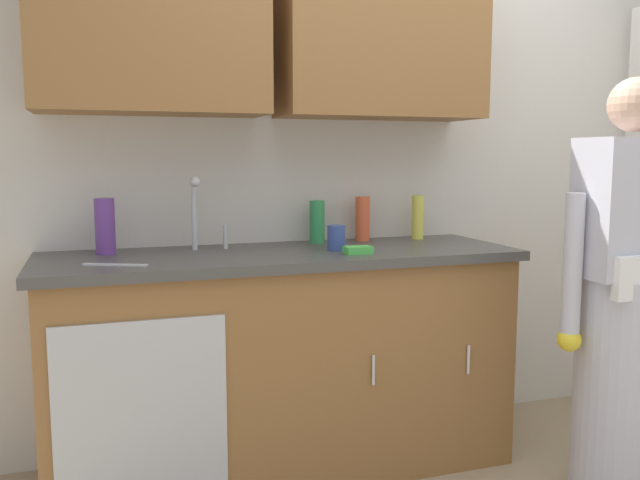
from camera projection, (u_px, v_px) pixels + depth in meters
name	position (u px, v px, depth m)	size (l,w,h in m)	color
kitchen_wall_with_uppers	(349.00, 125.00, 3.11)	(4.80, 0.44, 2.70)	beige
counter_cabinet	(282.00, 365.00, 2.83)	(1.90, 0.62, 0.90)	brown
countertop	(282.00, 256.00, 2.77)	(1.96, 0.66, 0.04)	#474442
sink	(210.00, 258.00, 2.68)	(0.50, 0.36, 0.35)	#B7BABF
person_at_sink	(623.00, 325.00, 2.54)	(0.55, 0.34, 1.62)	white
bottle_cleaner_spray	(363.00, 219.00, 3.10)	(0.07, 0.07, 0.21)	#E05933
bottle_water_tall	(105.00, 226.00, 2.67)	(0.08, 0.08, 0.23)	#66388C
bottle_soap	(418.00, 217.00, 3.16)	(0.06, 0.06, 0.21)	#D8D14C
bottle_dish_liquid	(317.00, 222.00, 3.02)	(0.07, 0.07, 0.19)	#2D8C4C
cup_by_sink	(336.00, 238.00, 2.78)	(0.08, 0.08, 0.11)	#33478C
knife_on_counter	(115.00, 265.00, 2.40)	(0.24, 0.02, 0.01)	silver
sponge	(358.00, 250.00, 2.69)	(0.11, 0.07, 0.03)	#4CBF4C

